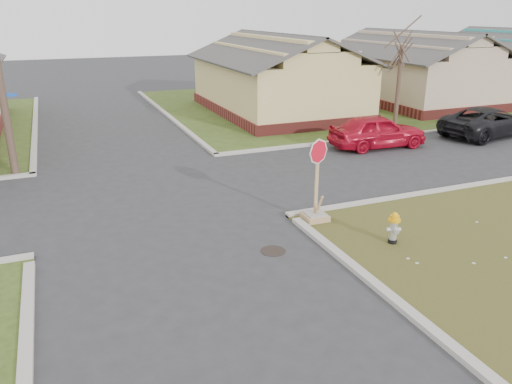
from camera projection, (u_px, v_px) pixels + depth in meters
name	position (u px, v px, depth m)	size (l,w,h in m)	color
ground	(185.00, 258.00, 12.50)	(120.00, 120.00, 0.00)	#2D2D2F
verge_far_right	(419.00, 96.00, 35.97)	(37.00, 19.00, 0.05)	#2F4317
curbs	(147.00, 194.00, 16.85)	(80.00, 40.00, 0.12)	#ACA69B
manhole	(273.00, 251.00, 12.85)	(0.64, 0.64, 0.01)	black
side_house_yellow	(277.00, 76.00, 29.66)	(7.60, 11.60, 4.70)	maroon
side_house_tan	(413.00, 69.00, 33.21)	(7.60, 11.60, 4.70)	maroon
tree_mid_right	(398.00, 87.00, 25.61)	(0.22, 0.22, 4.20)	#473529
fire_hydrant	(394.00, 226.00, 13.04)	(0.32, 0.32, 0.87)	black
stop_sign	(316.00, 203.00, 14.49)	(0.69, 0.68, 2.45)	tan
red_sedan	(378.00, 131.00, 22.38)	(1.77, 4.39, 1.50)	#B40C23
dark_pickup	(488.00, 122.00, 24.44)	(2.37, 5.14, 1.43)	black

